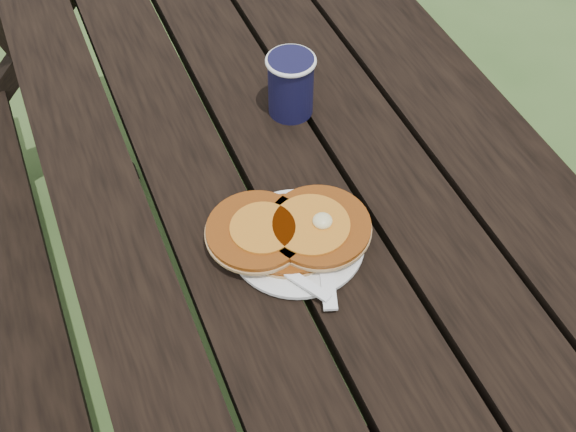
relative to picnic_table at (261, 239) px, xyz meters
name	(u,v)px	position (x,y,z in m)	size (l,w,h in m)	color
ground	(265,326)	(0.00, 0.00, -0.37)	(60.00, 60.00, 0.00)	#345022
picnic_table	(261,239)	(0.00, 0.00, 0.00)	(1.36, 1.80, 0.75)	black
plate	(297,243)	(-0.05, -0.31, 0.39)	(0.20, 0.20, 0.01)	white
pancake_stack	(290,230)	(-0.06, -0.30, 0.41)	(0.24, 0.18, 0.04)	#883F0F
knife	(325,257)	(-0.03, -0.36, 0.39)	(0.02, 0.18, 0.01)	white
fork	(297,279)	(-0.08, -0.38, 0.40)	(0.03, 0.16, 0.01)	white
coffee_cup	(291,82)	(0.06, -0.03, 0.45)	(0.09, 0.09, 0.11)	black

